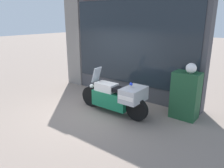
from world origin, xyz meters
The scene contains 6 objects.
ground_plane centered at (0.00, 0.00, 0.00)m, with size 60.00×60.00×0.00m, color gray.
shop_building centered at (-0.36, 2.00, 1.89)m, with size 5.65×0.55×3.76m.
window_display centered at (0.31, 2.03, 0.46)m, with size 4.42×0.30×1.91m.
paramedic_motorcycle centered at (0.85, 0.40, 0.54)m, with size 2.36×0.79×1.31m.
utility_cabinet centered at (2.49, 1.39, 0.66)m, with size 0.72×0.51×1.33m, color #1E4C2D.
white_helmet centered at (2.58, 1.33, 1.46)m, with size 0.28×0.28×0.28m, color white.
Camera 1 is at (4.39, -4.37, 2.73)m, focal length 35.00 mm.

